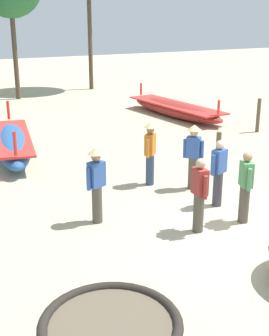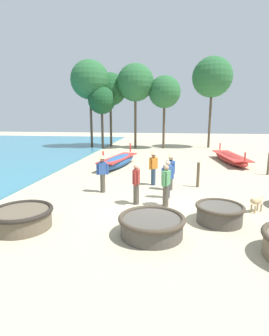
# 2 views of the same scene
# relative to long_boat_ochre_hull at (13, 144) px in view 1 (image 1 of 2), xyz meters

# --- Properties ---
(ground_plane) EXTENTS (80.00, 80.00, 0.00)m
(ground_plane) POSITION_rel_long_boat_ochre_hull_xyz_m (2.99, -7.80, -0.38)
(ground_plane) COLOR #BCAD8C
(long_boat_ochre_hull) EXTENTS (1.96, 5.15, 1.33)m
(long_boat_ochre_hull) POSITION_rel_long_boat_ochre_hull_xyz_m (0.00, 0.00, 0.00)
(long_boat_ochre_hull) COLOR #285693
(long_boat_ochre_hull) RESTS_ON ground
(long_boat_white_hull) EXTENTS (1.81, 5.90, 1.12)m
(long_boat_white_hull) POSITION_rel_long_boat_ochre_hull_xyz_m (7.63, 2.61, -0.06)
(long_boat_white_hull) COLOR maroon
(long_boat_white_hull) RESTS_ON ground
(fisherman_standing_left) EXTENTS (0.51, 0.32, 1.57)m
(fisherman_standing_left) POSITION_rel_long_boat_ochre_hull_xyz_m (3.25, -6.20, 0.45)
(fisherman_standing_left) COLOR #383842
(fisherman_standing_left) RESTS_ON ground
(fisherman_standing_right) EXTENTS (0.41, 0.40, 1.67)m
(fisherman_standing_right) POSITION_rel_long_boat_ochre_hull_xyz_m (2.55, -4.25, 0.58)
(fisherman_standing_right) COLOR #2D425B
(fisherman_standing_right) RESTS_ON ground
(fisherman_with_hat) EXTENTS (0.50, 0.36, 1.67)m
(fisherman_with_hat) POSITION_rel_long_boat_ochre_hull_xyz_m (0.42, -5.76, 0.58)
(fisherman_with_hat) COLOR #4C473D
(fisherman_with_hat) RESTS_ON ground
(fisherman_crouching) EXTENTS (0.25, 0.53, 1.57)m
(fisherman_crouching) POSITION_rel_long_boat_ochre_hull_xyz_m (2.08, -7.12, 0.45)
(fisherman_crouching) COLOR #4C473D
(fisherman_crouching) RESTS_ON ground
(fisherman_by_coracle) EXTENTS (0.33, 0.50, 1.57)m
(fisherman_by_coracle) POSITION_rel_long_boat_ochre_hull_xyz_m (3.20, -7.20, 0.45)
(fisherman_by_coracle) COLOR #4C473D
(fisherman_by_coracle) RESTS_ON ground
(fisherman_hauling) EXTENTS (0.39, 0.41, 1.67)m
(fisherman_hauling) POSITION_rel_long_boat_ochre_hull_xyz_m (3.37, -4.99, 0.58)
(fisherman_hauling) COLOR #4C473D
(fisherman_hauling) RESTS_ON ground
(mooring_post_mid_beach) EXTENTS (0.14, 0.14, 1.18)m
(mooring_post_mid_beach) POSITION_rel_long_boat_ochre_hull_xyz_m (4.67, -4.32, 0.21)
(mooring_post_mid_beach) COLOR brown
(mooring_post_mid_beach) RESTS_ON ground
(mooring_post_inland) EXTENTS (0.14, 0.14, 1.27)m
(mooring_post_inland) POSITION_rel_long_boat_ochre_hull_xyz_m (8.90, -1.16, 0.25)
(mooring_post_inland) COLOR brown
(mooring_post_inland) RESTS_ON ground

